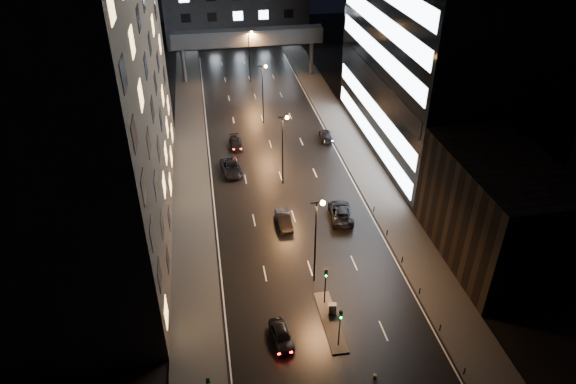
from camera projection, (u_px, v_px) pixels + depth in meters
name	position (u px, v px, depth m)	size (l,w,h in m)	color
ground	(270.00, 144.00, 81.16)	(160.00, 160.00, 0.00)	black
sidewalk_left	(191.00, 166.00, 75.14)	(5.00, 110.00, 0.15)	#383533
sidewalk_right	(355.00, 152.00, 78.80)	(5.00, 110.00, 0.15)	#383533
building_left	(77.00, 61.00, 53.80)	(15.00, 48.00, 40.00)	#2D2319
building_right_low	(495.00, 210.00, 55.15)	(10.00, 18.00, 12.00)	black
skybridge	(248.00, 38.00, 101.50)	(30.00, 3.00, 10.00)	#333335
median_island	(330.00, 321.00, 49.67)	(1.60, 8.00, 0.15)	#383533
traffic_signal_near	(326.00, 281.00, 50.11)	(0.28, 0.34, 4.40)	black
traffic_signal_far	(340.00, 322.00, 45.55)	(0.28, 0.34, 4.40)	black
bollard_row	(410.00, 275.00, 54.65)	(0.12, 25.12, 0.90)	black
streetlight_near	(317.00, 232.00, 51.15)	(1.45, 0.50, 10.15)	black
streetlight_mid_a	(284.00, 141.00, 67.72)	(1.45, 0.50, 10.15)	black
streetlight_mid_b	(264.00, 87.00, 84.29)	(1.45, 0.50, 10.15)	black
streetlight_far	(250.00, 50.00, 100.87)	(1.45, 0.50, 10.15)	black
car_away_a	(281.00, 335.00, 47.39)	(1.67, 4.15, 1.41)	black
car_away_b	(284.00, 220.00, 62.63)	(1.60, 4.58, 1.51)	black
car_away_c	(231.00, 168.00, 73.24)	(2.61, 5.66, 1.57)	black
car_away_d	(236.00, 143.00, 79.98)	(1.84, 4.53, 1.32)	black
car_toward_a	(341.00, 212.00, 63.86)	(2.70, 5.86, 1.63)	black
car_toward_b	(326.00, 136.00, 82.20)	(1.89, 4.65, 1.35)	black
utility_cabinet	(332.00, 309.00, 50.10)	(0.74, 0.53, 1.25)	#505052
cone_a	(375.00, 376.00, 44.17)	(0.35, 0.35, 0.56)	orange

